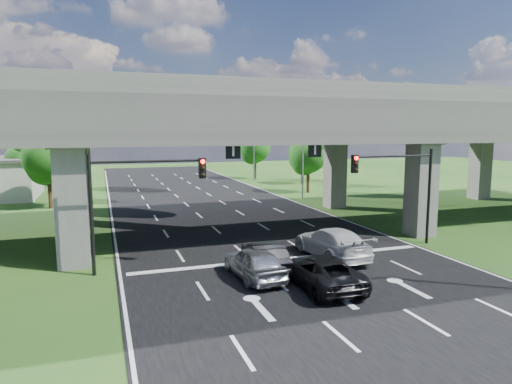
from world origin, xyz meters
TOP-DOWN VIEW (x-y plane):
  - ground at (0.00, 0.00)m, footprint 160.00×160.00m
  - road at (0.00, 10.00)m, footprint 18.00×120.00m
  - overpass at (0.00, 12.00)m, footprint 80.00×15.00m
  - signal_right at (7.82, 3.94)m, footprint 5.76×0.54m
  - signal_left at (-7.82, 3.94)m, footprint 5.76×0.54m
  - streetlight_far at (10.10, 24.00)m, footprint 3.38×0.25m
  - streetlight_beyond at (10.10, 40.00)m, footprint 3.38×0.25m
  - tree_left_near at (-13.95, 26.00)m, footprint 4.50×4.50m
  - tree_left_mid at (-16.95, 34.00)m, footprint 3.91×3.90m
  - tree_left_far at (-12.95, 42.00)m, footprint 4.80×4.80m
  - tree_right_near at (13.05, 28.00)m, footprint 4.20×4.20m
  - tree_right_mid at (16.05, 36.00)m, footprint 3.91×3.90m
  - tree_right_far at (12.05, 44.00)m, footprint 4.50×4.50m
  - car_silver at (-2.65, 0.91)m, footprint 2.18×4.71m
  - car_dark at (-1.80, 1.76)m, footprint 2.04×4.72m
  - car_white at (2.66, 3.00)m, footprint 2.60×5.85m
  - car_trailing at (-0.13, -1.27)m, footprint 2.54×5.30m

SIDE VIEW (x-z plane):
  - ground at x=0.00m, z-range 0.00..0.00m
  - road at x=0.00m, z-range 0.00..0.03m
  - car_trailing at x=-0.13m, z-range 0.03..1.49m
  - car_dark at x=-1.80m, z-range 0.03..1.54m
  - car_silver at x=-2.65m, z-range 0.03..1.59m
  - car_white at x=2.66m, z-range 0.03..1.70m
  - tree_left_mid at x=-16.95m, z-range 0.79..7.55m
  - tree_right_mid at x=16.05m, z-range 0.79..7.55m
  - signal_right at x=7.82m, z-range 1.19..7.19m
  - signal_left at x=-7.82m, z-range 1.19..7.19m
  - tree_right_near at x=13.05m, z-range 0.86..8.14m
  - tree_left_near at x=-13.95m, z-range 0.92..8.72m
  - tree_right_far at x=12.05m, z-range 0.92..8.72m
  - tree_left_far at x=-12.95m, z-range 0.98..9.30m
  - streetlight_far at x=10.10m, z-range 0.85..10.85m
  - streetlight_beyond at x=10.10m, z-range 0.85..10.85m
  - overpass at x=0.00m, z-range 2.92..12.92m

